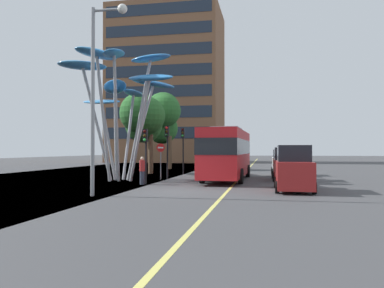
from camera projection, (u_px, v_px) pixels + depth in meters
name	position (u px, v px, depth m)	size (l,w,h in m)	color
ground	(169.00, 192.00, 19.70)	(120.00, 240.00, 0.10)	#424244
red_bus	(227.00, 151.00, 26.82)	(2.88, 10.44, 3.65)	red
leaf_sculpture	(122.00, 83.00, 26.57)	(8.80, 7.71, 8.69)	#9EA0A5
traffic_light_kerb_near	(145.00, 144.00, 23.69)	(0.28, 0.42, 3.37)	black
traffic_light_kerb_far	(167.00, 141.00, 27.60)	(0.28, 0.42, 3.81)	black
traffic_light_island_mid	(183.00, 141.00, 33.15)	(0.28, 0.42, 3.97)	black
car_parked_near	(293.00, 170.00, 19.86)	(1.92, 4.40, 2.34)	maroon
car_parked_mid	(286.00, 165.00, 26.62)	(1.90, 4.27, 2.27)	maroon
car_parked_far	(283.00, 163.00, 32.07)	(1.94, 4.58, 2.11)	silver
street_lamp	(100.00, 76.00, 17.59)	(1.73, 0.44, 8.70)	gray
tree_pavement_near	(143.00, 117.00, 34.23)	(4.02, 4.70, 7.10)	brown
tree_pavement_far	(164.00, 115.00, 42.20)	(4.10, 5.10, 8.37)	brown
pedestrian	(142.00, 171.00, 23.44)	(0.34, 0.34, 1.69)	#2D3342
no_entry_sign	(161.00, 155.00, 27.39)	(0.60, 0.12, 2.56)	gray
backdrop_building	(168.00, 87.00, 67.98)	(18.62, 13.25, 26.42)	brown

